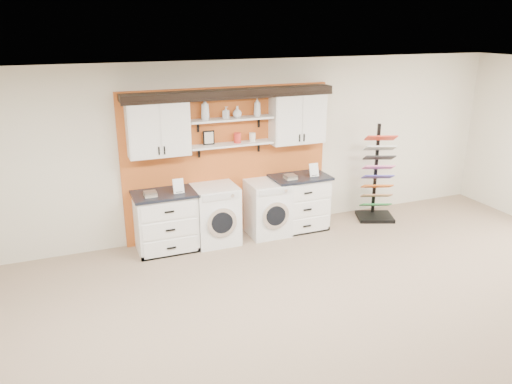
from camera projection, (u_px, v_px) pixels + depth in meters
name	position (u px, v px, depth m)	size (l,w,h in m)	color
floor	(359.00, 378.00, 4.93)	(10.00, 10.00, 0.00)	gray
ceiling	(383.00, 93.00, 4.03)	(10.00, 10.00, 0.00)	white
wall_back	(228.00, 150.00, 8.00)	(10.00, 10.00, 0.00)	beige
accent_panel	(228.00, 162.00, 8.03)	(3.40, 0.07, 2.40)	#B8551F
upper_cabinet_left	(158.00, 128.00, 7.26)	(0.90, 0.35, 0.84)	white
upper_cabinet_right	(297.00, 117.00, 8.06)	(0.90, 0.35, 0.84)	white
shelf_lower	(231.00, 144.00, 7.78)	(1.32, 0.28, 0.03)	white
shelf_upper	(231.00, 119.00, 7.65)	(1.32, 0.28, 0.03)	white
crown_molding	(230.00, 93.00, 7.53)	(3.30, 0.41, 0.13)	black
picture_frame	(209.00, 138.00, 7.66)	(0.18, 0.02, 0.22)	black
canister_red	(237.00, 138.00, 7.78)	(0.11, 0.11, 0.16)	red
canister_cream	(252.00, 137.00, 7.87)	(0.10, 0.10, 0.14)	silver
base_cabinet_left	(166.00, 221.00, 7.59)	(0.95, 0.66, 0.93)	white
base_cabinet_right	(299.00, 202.00, 8.38)	(0.95, 0.66, 0.93)	white
washer	(215.00, 214.00, 7.86)	(0.67, 0.71, 0.94)	white
dryer	(267.00, 208.00, 8.18)	(0.64, 0.71, 0.90)	white
sample_rack	(376.00, 190.00, 8.80)	(0.75, 0.70, 1.68)	black
soap_bottle_a	(205.00, 109.00, 7.45)	(0.13, 0.13, 0.33)	silver
soap_bottle_b	(226.00, 112.00, 7.59)	(0.08, 0.08, 0.18)	silver
soap_bottle_c	(237.00, 112.00, 7.65)	(0.14, 0.14, 0.17)	silver
soap_bottle_d	(257.00, 107.00, 7.75)	(0.11, 0.11, 0.29)	silver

